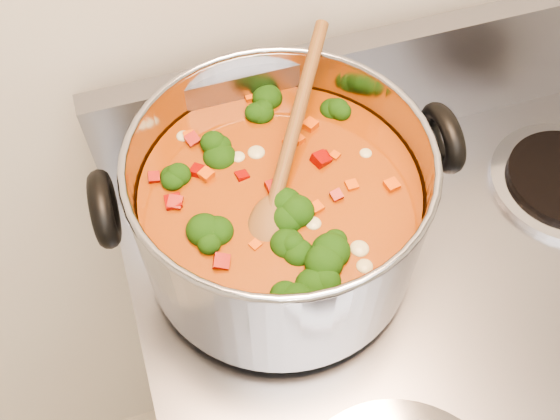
% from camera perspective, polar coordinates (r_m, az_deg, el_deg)
% --- Properties ---
extents(stockpot, '(0.35, 0.30, 0.18)m').
position_cam_1_polar(stockpot, '(0.64, 0.05, 0.12)').
color(stockpot, '#A4A4AC').
rests_on(stockpot, electric_range).
extents(wooden_spoon, '(0.16, 0.23, 0.09)m').
position_cam_1_polar(wooden_spoon, '(0.60, 0.28, 3.71)').
color(wooden_spoon, brown).
rests_on(wooden_spoon, stockpot).
extents(cooktop_crumbs, '(0.33, 0.02, 0.01)m').
position_cam_1_polar(cooktop_crumbs, '(0.79, 1.06, 4.35)').
color(cooktop_crumbs, black).
rests_on(cooktop_crumbs, electric_range).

